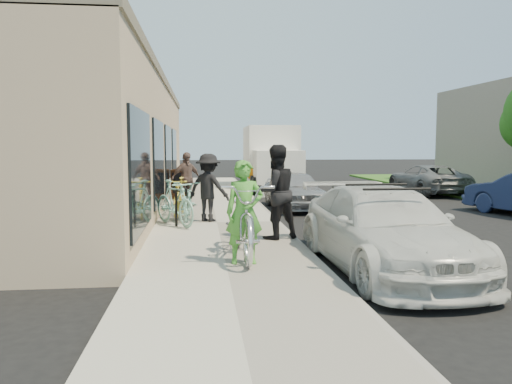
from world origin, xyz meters
name	(u,v)px	position (x,y,z in m)	size (l,w,h in m)	color
ground	(326,252)	(0.00, 0.00, 0.00)	(120.00, 120.00, 0.00)	black
sidewalk	(217,225)	(-2.00, 3.00, 0.07)	(3.00, 34.00, 0.15)	#A3A093
curb	(278,225)	(-0.45, 3.00, 0.07)	(0.12, 34.00, 0.13)	gray
storefront	(115,143)	(-5.24, 7.99, 2.12)	(3.60, 20.00, 4.22)	tan
bike_rack	(181,203)	(-2.85, 2.72, 0.67)	(0.29, 0.57, 0.87)	black
sandwich_board	(180,184)	(-3.10, 8.55, 0.68)	(0.68, 0.69, 1.04)	#33190E
sedan_white	(384,229)	(0.59, -1.47, 0.68)	(2.07, 4.75, 1.40)	silver
sedan_silver	(295,190)	(0.64, 6.51, 0.62)	(1.47, 3.66, 1.25)	gray
moving_truck	(271,162)	(0.85, 13.42, 1.29)	(2.34, 5.98, 2.91)	white
far_car_gray	(427,179)	(7.11, 10.72, 0.62)	(2.05, 4.44, 1.24)	#5A5C5F
tandem_bike	(244,219)	(-1.67, -0.86, 0.79)	(0.85, 2.44, 1.28)	silver
woman_rider	(244,212)	(-1.70, -1.36, 0.99)	(0.61, 0.40, 1.67)	#459632
man_standing	(275,192)	(-0.88, 0.71, 1.11)	(0.93, 0.73, 1.92)	black
cruiser_bike_a	(175,203)	(-3.01, 2.65, 0.69)	(0.51, 1.80, 1.08)	#87CABB
cruiser_bike_b	(188,200)	(-2.72, 3.72, 0.65)	(0.66, 1.89, 0.99)	#87CABB
cruiser_bike_c	(180,197)	(-2.95, 4.00, 0.68)	(0.50, 1.76, 1.05)	gold
bystander_a	(208,188)	(-2.20, 3.21, 1.00)	(1.10, 0.63, 1.70)	black
bystander_b	(186,179)	(-2.84, 6.38, 1.00)	(0.99, 0.41, 1.70)	brown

